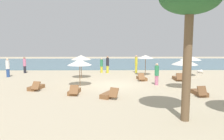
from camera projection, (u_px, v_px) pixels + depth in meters
name	position (u px, v px, depth m)	size (l,w,h in m)	color
ground_plane	(115.00, 85.00, 19.15)	(60.00, 60.00, 0.00)	#BCAD8E
ocean_water	(112.00, 63.00, 36.00)	(48.00, 16.00, 0.06)	slate
umbrella_0	(185.00, 62.00, 17.51)	(1.94, 1.94, 2.27)	olive
umbrella_1	(81.00, 57.00, 22.08)	(1.90, 1.90, 2.23)	brown
umbrella_2	(80.00, 62.00, 18.44)	(1.93, 1.93, 2.14)	olive
umbrella_3	(146.00, 57.00, 23.87)	(1.73, 1.73, 2.10)	brown
umbrella_4	(191.00, 58.00, 23.39)	(2.08, 2.08, 2.06)	olive
lounger_0	(109.00, 95.00, 15.10)	(1.25, 1.75, 0.73)	brown
lounger_1	(36.00, 87.00, 17.38)	(1.02, 1.77, 0.70)	brown
lounger_2	(74.00, 91.00, 16.02)	(0.76, 1.71, 0.73)	brown
lounger_3	(199.00, 93.00, 15.62)	(0.78, 1.70, 0.74)	brown
lounger_4	(142.00, 78.00, 21.35)	(0.88, 1.74, 0.72)	brown
lounger_5	(178.00, 78.00, 21.31)	(0.61, 1.65, 0.73)	brown
person_0	(8.00, 68.00, 22.96)	(0.38, 0.38, 1.87)	#2D4C8C
person_1	(108.00, 64.00, 25.63)	(0.36, 0.36, 1.88)	yellow
person_2	(157.00, 74.00, 18.97)	(0.38, 0.38, 1.80)	#D17299
person_3	(25.00, 65.00, 25.61)	(0.45, 0.45, 1.80)	#26262D
person_4	(102.00, 65.00, 25.93)	(0.37, 0.37, 1.65)	yellow
person_5	(136.00, 64.00, 25.79)	(0.36, 0.36, 1.96)	yellow
palm_0	(190.00, 2.00, 10.11)	(2.68, 2.68, 6.28)	brown
dog	(200.00, 71.00, 25.58)	(0.79, 0.77, 0.39)	silver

